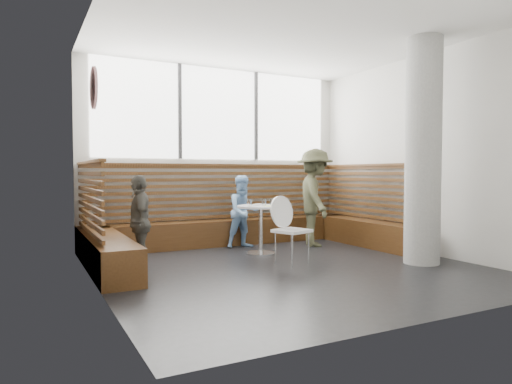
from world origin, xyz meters
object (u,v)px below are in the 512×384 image
concrete_column (423,152)px  cafe_table (261,219)px  cafe_chair (289,224)px  child_left (140,223)px  adult_man (315,197)px  child_back (244,212)px

concrete_column → cafe_table: 2.63m
cafe_chair → child_left: size_ratio=0.76×
concrete_column → cafe_chair: 2.16m
concrete_column → cafe_chair: (-1.68, 0.88, -1.03)m
concrete_column → child_left: size_ratio=2.52×
adult_man → child_left: size_ratio=1.36×
child_back → child_left: (-2.03, -1.02, 0.01)m
cafe_table → cafe_chair: (0.03, -0.83, 0.01)m
cafe_table → adult_man: (1.24, 0.29, 0.31)m
child_back → adult_man: bearing=-20.3°
cafe_chair → concrete_column: bearing=-46.6°
child_back → child_left: bearing=-154.9°
cafe_chair → adult_man: (1.21, 1.12, 0.29)m
child_back → cafe_chair: bearing=-91.9°
cafe_table → adult_man: bearing=13.3°
concrete_column → adult_man: bearing=103.1°
cafe_table → adult_man: 1.31m
adult_man → child_back: 1.30m
child_left → cafe_chair: bearing=82.7°
cafe_chair → adult_man: 1.68m
concrete_column → cafe_table: (-1.71, 1.71, -1.04)m
cafe_chair → child_left: (-2.02, 0.51, 0.07)m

